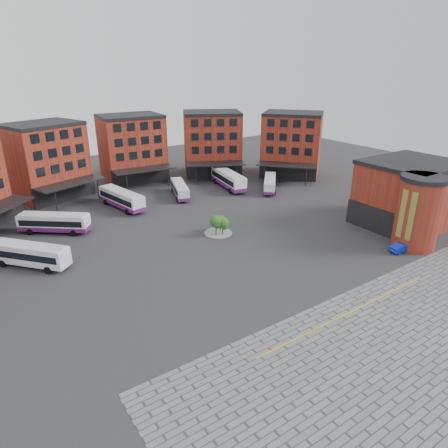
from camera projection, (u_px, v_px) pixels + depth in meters
ground at (255, 266)px, 52.84m from camera, size 160.00×160.00×0.00m
paving_zone at (419, 354)px, 37.01m from camera, size 50.00×22.00×0.02m
yellow_line at (350, 312)px, 43.14m from camera, size 26.00×0.15×0.02m
main_building at (114, 162)px, 76.97m from camera, size 94.14×42.48×14.60m
east_building at (410, 196)px, 63.44m from camera, size 17.40×15.40×10.60m
tree_island at (220, 223)px, 62.19m from camera, size 4.40×4.40×3.36m
bus_a at (29, 254)px, 52.27m from camera, size 8.98×9.87×3.08m
bus_b at (54, 223)px, 62.78m from camera, size 10.18×8.83×3.10m
bus_c at (122, 199)px, 73.50m from camera, size 4.85×11.98×3.29m
bus_d at (180, 189)px, 79.91m from camera, size 5.30×9.98×2.75m
bus_e at (228, 179)px, 85.42m from camera, size 5.02×12.67×3.48m
bus_f at (270, 183)px, 83.77m from camera, size 8.30×8.98×2.80m
blue_car at (403, 247)px, 56.75m from camera, size 4.15×2.04×1.31m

